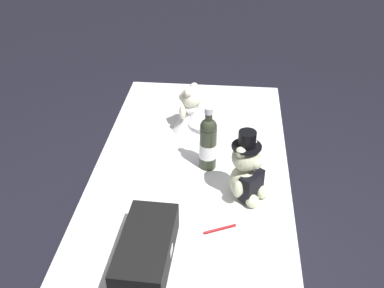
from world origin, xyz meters
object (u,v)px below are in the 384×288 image
teddy_bear_groom (247,173)px  signing_pen (218,229)px  teddy_bear_bride (194,112)px  gift_case_black (146,249)px  champagne_bottle (208,143)px

teddy_bear_groom → signing_pen: (-0.20, 0.09, -0.11)m
teddy_bear_groom → teddy_bear_bride: (0.46, 0.24, -0.02)m
signing_pen → gift_case_black: (-0.16, 0.23, 0.05)m
teddy_bear_groom → champagne_bottle: size_ratio=1.02×
teddy_bear_bride → signing_pen: bearing=-167.6°
champagne_bottle → gift_case_black: champagne_bottle is taller
teddy_bear_bride → signing_pen: (-0.66, -0.15, -0.09)m
champagne_bottle → signing_pen: bearing=-170.4°
teddy_bear_bride → teddy_bear_groom: bearing=-152.8°
teddy_bear_groom → teddy_bear_bride: 0.52m
teddy_bear_bride → gift_case_black: 0.82m
teddy_bear_bride → champagne_bottle: 0.30m
teddy_bear_bride → champagne_bottle: size_ratio=0.83×
champagne_bottle → signing_pen: champagne_bottle is taller
gift_case_black → signing_pen: bearing=-55.0°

